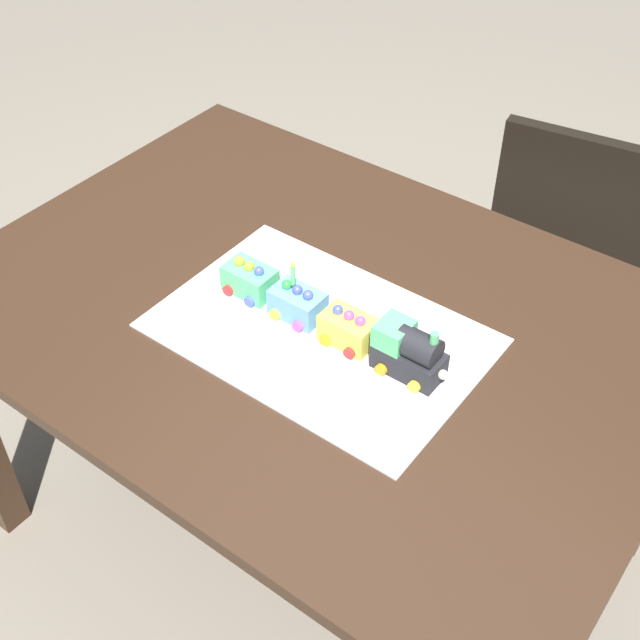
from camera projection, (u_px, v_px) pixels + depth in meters
name	position (u px, v px, depth m)	size (l,w,h in m)	color
ground_plane	(315.00, 528.00, 2.13)	(8.00, 8.00, 0.00)	gray
dining_table	(314.00, 348.00, 1.70)	(1.40, 1.00, 0.74)	#382316
chair	(574.00, 249.00, 2.21)	(0.46, 0.46, 0.86)	black
cake_board	(320.00, 333.00, 1.58)	(0.60, 0.40, 0.00)	silver
cake_locomotive	(409.00, 352.00, 1.47)	(0.14, 0.08, 0.12)	#232328
cake_car_tanker_lemon	(349.00, 329.00, 1.54)	(0.10, 0.08, 0.07)	#F4E04C
cake_car_caboose_sky_blue	(298.00, 303.00, 1.59)	(0.10, 0.08, 0.07)	#669EEA
cake_car_flatbed_mint_green	(250.00, 279.00, 1.64)	(0.10, 0.08, 0.07)	#59CC7A
birthday_candle	(293.00, 273.00, 1.55)	(0.01, 0.01, 0.06)	#66D872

